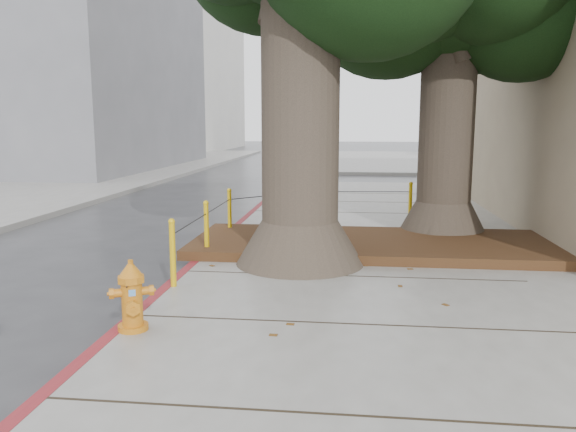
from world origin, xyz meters
name	(u,v)px	position (x,y,z in m)	size (l,w,h in m)	color
ground	(304,335)	(0.00, 0.00, 0.00)	(140.00, 140.00, 0.00)	#28282B
sidewalk_far	(440,161)	(6.00, 30.00, 0.07)	(16.00, 20.00, 0.15)	slate
curb_red	(193,267)	(-2.00, 2.50, 0.07)	(0.14, 26.00, 0.16)	maroon
planter_bed	(373,244)	(0.90, 3.90, 0.23)	(6.40, 2.60, 0.16)	black
building_far_grey	(48,51)	(-15.00, 22.00, 6.00)	(12.00, 16.00, 12.00)	slate
building_far_white	(161,67)	(-17.00, 45.00, 7.50)	(12.00, 18.00, 15.00)	silver
bollard_ring	(278,214)	(-0.87, 4.38, 0.66)	(3.79, 5.39, 0.95)	gold
fire_hydrant	(132,296)	(-1.82, -0.45, 0.53)	(0.43, 0.43, 0.78)	orange
car_silver	(477,166)	(5.87, 18.90, 0.54)	(1.28, 3.19, 1.09)	#ACACB1
car_red	(516,164)	(7.78, 19.97, 0.57)	(1.20, 3.43, 1.13)	maroon
car_dark	(89,165)	(-11.07, 17.70, 0.53)	(1.50, 3.68, 1.07)	black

